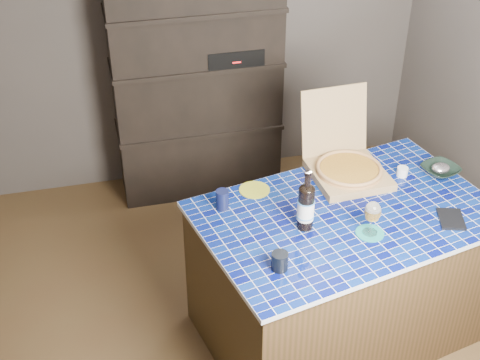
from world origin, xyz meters
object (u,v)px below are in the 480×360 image
object	(u,v)px
kitchen_island	(341,273)
dvd_case	(451,219)
pizza_box	(347,166)
mead_bottle	(306,206)
wine_glass	(373,212)
bowl	(440,170)

from	to	relation	value
kitchen_island	dvd_case	world-z (taller)	dvd_case
pizza_box	dvd_case	bearing A→B (deg)	-57.63
dvd_case	kitchen_island	bearing A→B (deg)	177.06
mead_bottle	pizza_box	bearing A→B (deg)	46.12
kitchen_island	dvd_case	xyz separation A→B (m)	(0.50, -0.19, 0.44)
kitchen_island	wine_glass	xyz separation A→B (m)	(0.04, -0.20, 0.57)
bowl	pizza_box	bearing A→B (deg)	167.90
kitchen_island	wine_glass	size ratio (longest dim) A/B	9.14
pizza_box	wine_glass	xyz separation A→B (m)	(-0.08, -0.54, 0.07)
wine_glass	dvd_case	xyz separation A→B (m)	(0.46, 0.00, -0.13)
mead_bottle	bowl	bearing A→B (deg)	17.42
pizza_box	wine_glass	bearing A→B (deg)	-101.68
pizza_box	mead_bottle	distance (m)	0.57
pizza_box	bowl	size ratio (longest dim) A/B	2.54
pizza_box	dvd_case	xyz separation A→B (m)	(0.38, -0.53, -0.06)
wine_glass	dvd_case	distance (m)	0.48
mead_bottle	dvd_case	bearing A→B (deg)	-9.47
mead_bottle	bowl	xyz separation A→B (m)	(0.93, 0.29, -0.11)
wine_glass	kitchen_island	bearing A→B (deg)	102.22
kitchen_island	mead_bottle	distance (m)	0.63
wine_glass	bowl	world-z (taller)	wine_glass
bowl	mead_bottle	bearing A→B (deg)	-162.58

